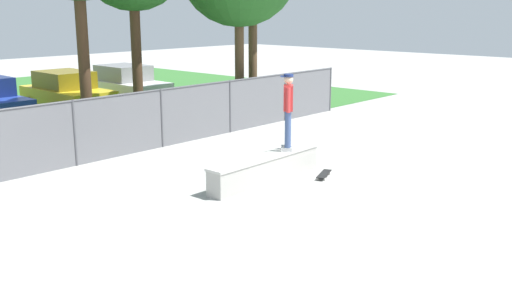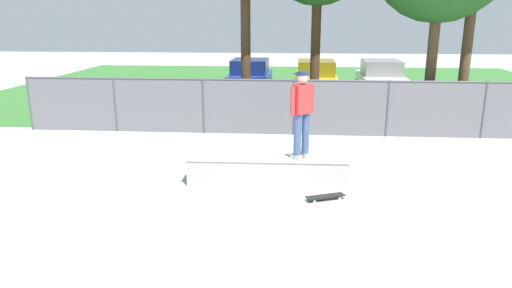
{
  "view_description": "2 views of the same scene",
  "coord_description": "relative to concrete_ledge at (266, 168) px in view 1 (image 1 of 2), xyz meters",
  "views": [
    {
      "loc": [
        -10.38,
        -6.78,
        3.94
      ],
      "look_at": [
        -0.76,
        1.97,
        0.91
      ],
      "focal_mm": 40.6,
      "sensor_mm": 36.0,
      "label": 1
    },
    {
      "loc": [
        -0.05,
        -7.78,
        3.54
      ],
      "look_at": [
        -0.76,
        1.13,
        1.1
      ],
      "focal_mm": 32.8,
      "sensor_mm": 36.0,
      "label": 2
    }
  ],
  "objects": [
    {
      "name": "concrete_ledge",
      "position": [
        0.0,
        0.0,
        0.0
      ],
      "size": [
        3.5,
        0.54,
        0.63
      ],
      "color": "#A8A59E",
      "rests_on": "ground"
    },
    {
      "name": "skateboard",
      "position": [
        1.22,
        -0.8,
        -0.24
      ],
      "size": [
        0.82,
        0.49,
        0.09
      ],
      "color": "black",
      "rests_on": "ground"
    },
    {
      "name": "car_white",
      "position": [
        4.47,
        11.82,
        0.52
      ],
      "size": [
        2.08,
        4.23,
        1.66
      ],
      "color": "silver",
      "rests_on": "ground"
    },
    {
      "name": "grass_strip",
      "position": [
        0.57,
        14.84,
        -0.31
      ],
      "size": [
        28.9,
        20.0,
        0.02
      ],
      "primitive_type": "cube",
      "color": "#336B2D",
      "rests_on": "ground"
    },
    {
      "name": "car_yellow",
      "position": [
        1.54,
        11.48,
        0.52
      ],
      "size": [
        2.08,
        4.23,
        1.66
      ],
      "color": "gold",
      "rests_on": "ground"
    },
    {
      "name": "ground_plane",
      "position": [
        0.57,
        -1.83,
        -0.32
      ],
      "size": [
        80.0,
        80.0,
        0.0
      ],
      "primitive_type": "plane",
      "color": "#9E9E99"
    },
    {
      "name": "skateboarder",
      "position": [
        0.72,
        -0.06,
        1.34
      ],
      "size": [
        0.49,
        0.44,
        1.84
      ],
      "color": "beige",
      "rests_on": "concrete_ledge"
    },
    {
      "name": "chainlink_fence",
      "position": [
        0.57,
        4.54,
        0.62
      ],
      "size": [
        16.97,
        0.07,
        1.72
      ],
      "color": "#4C4C51",
      "rests_on": "ground"
    }
  ]
}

